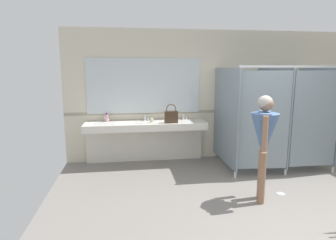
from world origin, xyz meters
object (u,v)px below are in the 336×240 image
(person_standing, at_px, (264,136))
(paper_cup, at_px, (152,120))
(handbag, at_px, (171,116))
(soap_dispenser, at_px, (107,118))

(person_standing, relative_size, paper_cup, 18.73)
(handbag, distance_m, soap_dispenser, 1.35)
(handbag, distance_m, paper_cup, 0.41)
(paper_cup, bearing_deg, person_standing, -52.44)
(person_standing, relative_size, soap_dispenser, 8.57)
(soap_dispenser, bearing_deg, handbag, -13.92)
(person_standing, xyz_separation_m, paper_cup, (-1.48, 1.92, -0.07))
(handbag, bearing_deg, paper_cup, 163.91)
(person_standing, xyz_separation_m, soap_dispenser, (-2.40, 2.13, -0.03))
(paper_cup, bearing_deg, soap_dispenser, 166.99)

